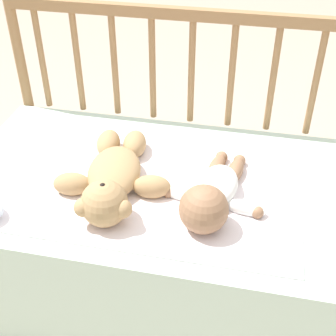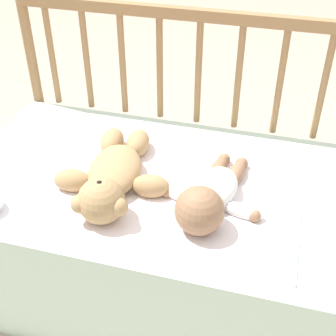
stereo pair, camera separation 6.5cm
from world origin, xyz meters
TOP-DOWN VIEW (x-y plane):
  - ground_plane at (0.00, 0.00)m, footprint 12.00×12.00m
  - crib_mattress at (0.00, 0.00)m, footprint 1.26×0.68m
  - crib_rail at (0.00, 0.36)m, footprint 1.26×0.04m
  - blanket at (-0.02, -0.03)m, footprint 0.79×0.52m
  - teddy_bear at (-0.15, -0.07)m, footprint 0.33×0.44m
  - baby at (0.14, -0.08)m, footprint 0.30×0.38m

SIDE VIEW (x-z plane):
  - ground_plane at x=0.00m, z-range 0.00..0.00m
  - crib_mattress at x=0.00m, z-range 0.00..0.42m
  - blanket at x=-0.02m, z-range 0.42..0.43m
  - baby at x=0.14m, z-range 0.40..0.53m
  - teddy_bear at x=-0.15m, z-range 0.41..0.53m
  - crib_rail at x=0.00m, z-range 0.17..0.98m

